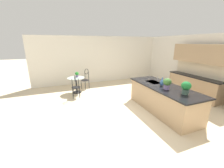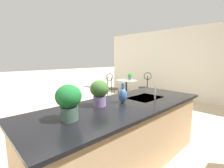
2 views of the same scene
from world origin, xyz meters
name	(u,v)px [view 2 (image 2 of 2)]	position (x,y,z in m)	size (l,w,h in m)	color
ground_plane	(101,137)	(0.00, 0.00, 0.00)	(40.00, 40.00, 0.00)	beige
wall_left_window	(189,64)	(-4.26, 0.00, 1.35)	(0.12, 7.80, 2.70)	silver
kitchen_island	(122,134)	(0.30, 0.85, 0.46)	(2.80, 1.06, 0.92)	tan
bistro_table	(126,88)	(-2.71, -1.71, 0.45)	(0.80, 0.80, 0.74)	black
chair_near_window	(112,86)	(-2.03, -1.82, 0.57)	(0.51, 0.45, 1.04)	black
chair_by_island	(145,85)	(-3.17, -1.17, 0.57)	(0.53, 0.53, 1.04)	black
sink_faucet	(155,93)	(-0.25, 1.03, 1.03)	(0.02, 0.02, 0.22)	#B2B5BA
potted_plant_on_table	(130,76)	(-2.83, -1.64, 0.88)	(0.18, 0.18, 0.25)	#7A669E
potted_plant_counter_near	(99,91)	(0.60, 0.70, 1.12)	(0.25, 0.25, 0.35)	#7A669E
potted_plant_counter_far	(69,100)	(1.15, 0.88, 1.14)	(0.27, 0.27, 0.38)	#385147
vase_on_counter	(123,95)	(0.25, 0.80, 1.03)	(0.13, 0.13, 0.29)	#386099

